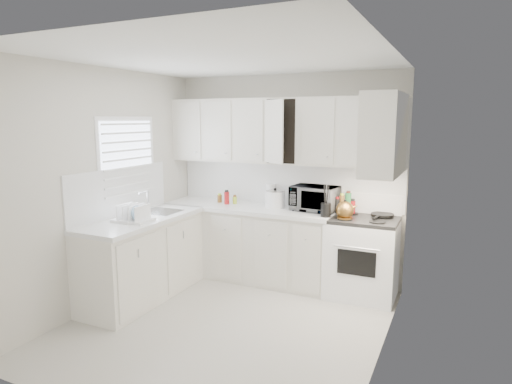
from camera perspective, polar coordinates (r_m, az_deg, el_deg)
The scene contains 35 objects.
floor at distance 4.67m, azimuth -3.80°, elevation -16.65°, with size 3.20×3.20×0.00m, color #BBB6AB.
ceiling at distance 4.23m, azimuth -4.20°, elevation 16.88°, with size 3.20×3.20×0.00m, color white.
wall_back at distance 5.69m, azimuth 3.84°, elevation 1.85°, with size 3.00×3.00×0.00m, color beige.
wall_front at distance 3.00m, azimuth -19.07°, elevation -5.64°, with size 3.00×3.00×0.00m, color beige.
wall_left at distance 5.15m, azimuth -18.76°, elevation 0.55°, with size 3.20×3.20×0.00m, color beige.
wall_right at distance 3.78m, azimuth 16.35°, elevation -2.43°, with size 3.20×3.20×0.00m, color beige.
window_blinds at distance 5.36m, azimuth -16.17°, elevation 3.71°, with size 0.06×0.96×1.06m, color white, non-canonical shape.
lower_cabinets_back at distance 5.75m, azimuth -1.00°, elevation -6.71°, with size 2.22×0.60×0.90m, color beige, non-canonical shape.
lower_cabinets_left at distance 5.29m, azimuth -14.38°, elevation -8.48°, with size 0.60×1.60×0.90m, color beige, non-canonical shape.
countertop_back at distance 5.63m, azimuth -1.05°, elevation -2.09°, with size 2.24×0.64×0.05m, color silver.
countertop_left at distance 5.16m, azimuth -14.51°, elevation -3.47°, with size 0.64×1.62×0.05m, color silver.
backsplash_back at distance 5.69m, azimuth 3.80°, elevation 1.09°, with size 2.98×0.02×0.55m, color silver.
backsplash_left at distance 5.30m, azimuth -17.15°, elevation 0.05°, with size 0.02×1.60×0.55m, color silver.
upper_cabinets_back at distance 5.52m, azimuth 3.24°, elevation 3.70°, with size 3.00×0.33×0.80m, color beige, non-canonical shape.
upper_cabinets_right at distance 4.57m, azimuth 16.02°, elevation 2.15°, with size 0.33×0.90×0.80m, color beige, non-canonical shape.
sink at distance 5.40m, azimuth -12.21°, elevation -1.24°, with size 0.42×0.38×0.30m, color gray, non-canonical shape.
stove at distance 5.26m, azimuth 13.58°, elevation -6.87°, with size 0.78×0.64×1.19m, color white, non-canonical shape.
tea_kettle at distance 5.04m, azimuth 11.41°, elevation -2.14°, with size 0.25×0.21×0.23m, color olive, non-canonical shape.
frying_pan at distance 5.30m, azimuth 15.99°, elevation -2.75°, with size 0.26×0.44×0.04m, color black, non-canonical shape.
microwave at distance 5.37m, azimuth 7.59°, elevation -0.47°, with size 0.54×0.30×0.37m, color gray.
rice_cooker at distance 5.53m, azimuth 2.48°, elevation -0.75°, with size 0.25×0.25×0.25m, color white, non-canonical shape.
paper_towel at distance 5.72m, azimuth 1.88°, elevation -0.28°, with size 0.12×0.12×0.27m, color white.
utensil_crock at distance 5.05m, azimuth 9.03°, elevation -1.08°, with size 0.13×0.13×0.38m, color black, non-canonical shape.
dish_rack at distance 4.96m, azimuth -15.62°, elevation -2.46°, with size 0.39×0.29×0.22m, color white, non-canonical shape.
spice_left_0 at distance 5.94m, azimuth -4.49°, elevation -0.63°, with size 0.06×0.06×0.13m, color brown.
spice_left_1 at distance 5.82m, azimuth -4.29°, elevation -0.82°, with size 0.06×0.06×0.13m, color #2A7F3E.
spice_left_2 at distance 5.86m, azimuth -3.22°, elevation -0.74°, with size 0.06×0.06×0.13m, color #A81619.
spice_left_3 at distance 5.75m, azimuth -2.98°, elevation -0.94°, with size 0.06×0.06×0.13m, color #CDEE38.
sauce_right_0 at distance 5.42m, azimuth 9.00°, elevation -1.37°, with size 0.06×0.06×0.19m, color #A81619.
sauce_right_1 at distance 5.35m, azimuth 9.38°, elevation -1.52°, with size 0.06×0.06×0.19m, color #CDEE38.
sauce_right_2 at distance 5.39m, azimuth 10.12°, elevation -1.45°, with size 0.06×0.06×0.19m, color #4C1F15.
sauce_right_3 at distance 5.32m, azimuth 10.52°, elevation -1.61°, with size 0.06×0.06×0.19m, color black.
sauce_right_4 at distance 5.36m, azimuth 11.25°, elevation -1.54°, with size 0.06×0.06×0.19m, color brown.
sauce_right_5 at distance 5.29m, azimuth 11.68°, elevation -1.70°, with size 0.06×0.06×0.19m, color #2A7F3E.
sauce_right_6 at distance 5.34m, azimuth 12.40°, elevation -1.63°, with size 0.06×0.06×0.19m, color #A81619.
Camera 1 is at (2.04, -3.66, 2.06)m, focal length 30.97 mm.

